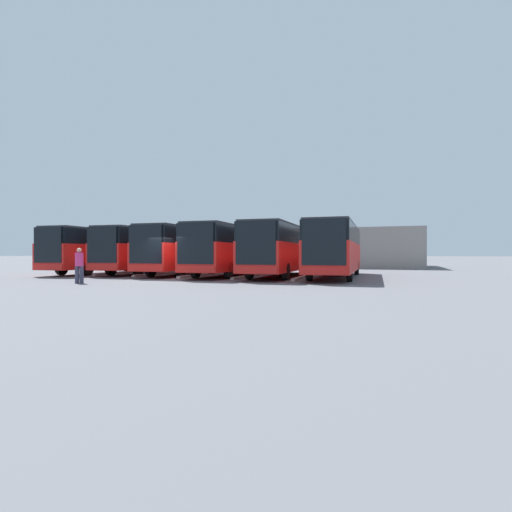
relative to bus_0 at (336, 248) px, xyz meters
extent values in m
plane|color=#5B5B60|center=(9.01, 5.82, -1.89)|extent=(600.00, 600.00, 0.00)
cube|color=red|center=(0.00, -0.02, -0.57)|extent=(3.06, 12.60, 1.76)
cube|color=black|center=(0.00, -0.02, 0.85)|extent=(3.02, 12.41, 1.08)
cube|color=black|center=(-0.28, 6.24, 0.22)|extent=(2.21, 0.14, 2.33)
cube|color=red|center=(-0.28, 6.24, -1.22)|extent=(2.39, 0.17, 0.40)
cube|color=#333338|center=(0.00, -0.02, 1.45)|extent=(2.94, 12.09, 0.12)
cylinder|color=black|center=(-1.28, 3.80, -1.39)|extent=(0.34, 1.02, 1.01)
cylinder|color=black|center=(0.94, 3.90, -1.39)|extent=(0.34, 1.02, 1.01)
cylinder|color=black|center=(-0.93, -3.94, -1.39)|extent=(0.34, 1.02, 1.01)
cylinder|color=black|center=(1.28, -3.84, -1.39)|extent=(0.34, 1.02, 1.01)
cube|color=#B2B2AD|center=(1.80, 1.86, -1.82)|extent=(0.50, 5.86, 0.15)
cube|color=red|center=(3.60, 0.01, -0.57)|extent=(3.06, 12.60, 1.76)
cube|color=black|center=(3.60, 0.01, 0.85)|extent=(3.02, 12.41, 1.08)
cube|color=black|center=(3.33, 6.27, 0.22)|extent=(2.21, 0.14, 2.33)
cube|color=red|center=(3.33, 6.27, -1.22)|extent=(2.39, 0.17, 0.40)
cube|color=#333338|center=(3.60, 0.01, 1.45)|extent=(2.94, 12.09, 0.12)
cylinder|color=black|center=(2.33, 3.83, -1.39)|extent=(0.34, 1.02, 1.01)
cylinder|color=black|center=(4.54, 3.93, -1.39)|extent=(0.34, 1.02, 1.01)
cylinder|color=black|center=(2.67, -3.91, -1.39)|extent=(0.34, 1.02, 1.01)
cylinder|color=black|center=(4.88, -3.81, -1.39)|extent=(0.34, 1.02, 1.01)
cube|color=#B2B2AD|center=(5.41, 1.89, -1.82)|extent=(0.50, 5.86, 0.15)
cube|color=red|center=(7.21, -0.04, -0.57)|extent=(3.06, 12.60, 1.76)
cube|color=black|center=(7.21, -0.04, 0.85)|extent=(3.02, 12.41, 1.08)
cube|color=black|center=(6.93, 6.22, 0.22)|extent=(2.21, 0.14, 2.33)
cube|color=red|center=(6.93, 6.23, -1.22)|extent=(2.39, 0.17, 0.40)
cube|color=#333338|center=(7.21, -0.04, 1.45)|extent=(2.94, 12.09, 0.12)
cylinder|color=black|center=(5.93, 3.78, -1.39)|extent=(0.34, 1.02, 1.01)
cylinder|color=black|center=(8.14, 3.88, -1.39)|extent=(0.34, 1.02, 1.01)
cylinder|color=black|center=(6.27, -3.96, -1.39)|extent=(0.34, 1.02, 1.01)
cylinder|color=black|center=(8.48, -3.86, -1.39)|extent=(0.34, 1.02, 1.01)
cube|color=#B2B2AD|center=(9.01, 1.84, -1.82)|extent=(0.50, 5.86, 0.15)
cube|color=red|center=(10.81, -0.50, -0.57)|extent=(3.06, 12.60, 1.76)
cube|color=black|center=(10.81, -0.50, 0.85)|extent=(3.02, 12.41, 1.08)
cube|color=black|center=(10.53, 5.76, 0.22)|extent=(2.21, 0.14, 2.33)
cube|color=red|center=(10.53, 5.77, -1.22)|extent=(2.39, 0.17, 0.40)
cube|color=#333338|center=(10.81, -0.50, 1.45)|extent=(2.94, 12.09, 0.12)
cylinder|color=black|center=(9.53, 3.33, -1.39)|extent=(0.34, 1.02, 1.01)
cylinder|color=black|center=(11.75, 3.42, -1.39)|extent=(0.34, 1.02, 1.01)
cylinder|color=black|center=(9.87, -4.42, -1.39)|extent=(0.34, 1.02, 1.01)
cylinder|color=black|center=(12.09, -4.32, -1.39)|extent=(0.34, 1.02, 1.01)
cube|color=#B2B2AD|center=(12.61, 1.38, -1.82)|extent=(0.50, 5.86, 0.15)
cube|color=red|center=(14.41, -0.95, -0.57)|extent=(3.06, 12.60, 1.76)
cube|color=black|center=(14.41, -0.95, 0.85)|extent=(3.02, 12.41, 1.08)
cube|color=black|center=(14.14, 5.31, 0.22)|extent=(2.21, 0.14, 2.33)
cube|color=red|center=(14.14, 5.32, -1.22)|extent=(2.39, 0.17, 0.40)
cube|color=#333338|center=(14.41, -0.95, 1.45)|extent=(2.94, 12.09, 0.12)
cylinder|color=black|center=(13.14, 2.88, -1.39)|extent=(0.34, 1.02, 1.01)
cylinder|color=black|center=(15.35, 2.97, -1.39)|extent=(0.34, 1.02, 1.01)
cylinder|color=black|center=(13.48, -4.86, -1.39)|extent=(0.34, 1.02, 1.01)
cylinder|color=black|center=(15.69, -4.77, -1.39)|extent=(0.34, 1.02, 1.01)
cube|color=#B2B2AD|center=(16.21, 0.93, -1.82)|extent=(0.50, 5.86, 0.15)
cube|color=red|center=(18.02, -0.09, -0.57)|extent=(3.06, 12.60, 1.76)
cube|color=black|center=(18.02, -0.09, 0.85)|extent=(3.02, 12.41, 1.08)
cube|color=black|center=(17.74, 6.17, 0.22)|extent=(2.21, 0.14, 2.33)
cube|color=red|center=(17.74, 6.17, -1.22)|extent=(2.39, 0.17, 0.40)
cube|color=#333338|center=(18.02, -0.09, 1.45)|extent=(2.94, 12.09, 0.12)
cylinder|color=black|center=(16.74, 3.73, -1.39)|extent=(0.34, 1.02, 1.01)
cylinder|color=black|center=(18.95, 3.83, -1.39)|extent=(0.34, 1.02, 1.01)
cylinder|color=black|center=(17.08, -4.01, -1.39)|extent=(0.34, 1.02, 1.01)
cylinder|color=black|center=(19.29, -3.91, -1.39)|extent=(0.34, 1.02, 1.01)
cylinder|color=#38384C|center=(11.83, 9.82, -1.45)|extent=(0.28, 0.28, 0.89)
cylinder|color=#38384C|center=(11.64, 9.71, -1.45)|extent=(0.28, 0.28, 0.89)
cylinder|color=#D13375|center=(11.74, 9.76, -0.66)|extent=(0.55, 0.55, 0.70)
sphere|color=tan|center=(11.74, 9.76, -0.19)|extent=(0.24, 0.24, 0.24)
cube|color=gray|center=(9.01, -22.29, 0.25)|extent=(30.96, 12.79, 4.29)
cube|color=silver|center=(9.01, -30.19, 2.15)|extent=(30.96, 3.00, 0.24)
cylinder|color=slate|center=(-1.83, -31.29, 0.13)|extent=(0.20, 0.20, 4.04)
cylinder|color=slate|center=(19.84, -31.29, 0.13)|extent=(0.20, 0.20, 4.04)
camera|label=1|loc=(-3.72, 26.10, -0.39)|focal=28.00mm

